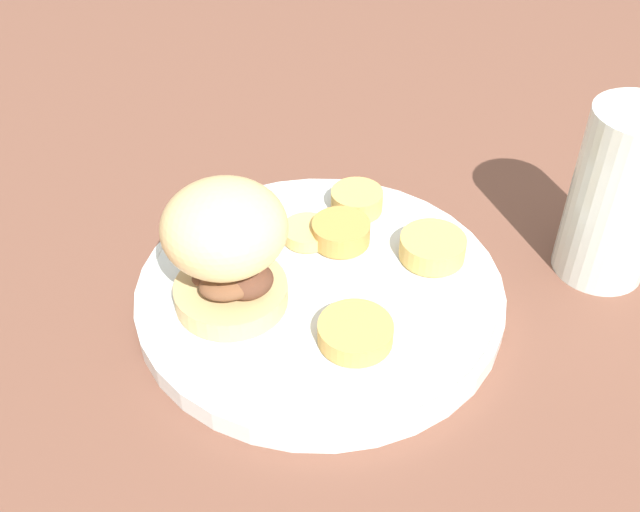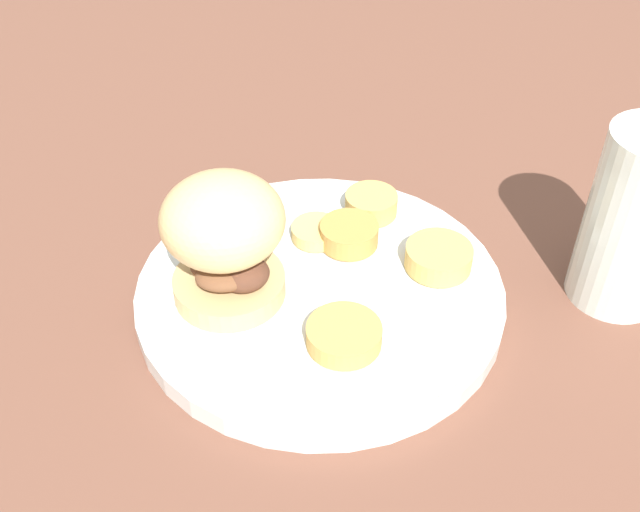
{
  "view_description": "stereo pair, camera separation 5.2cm",
  "coord_description": "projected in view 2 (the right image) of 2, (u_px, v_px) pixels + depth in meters",
  "views": [
    {
      "loc": [
        0.37,
        0.12,
        0.38
      ],
      "look_at": [
        0.0,
        0.0,
        0.04
      ],
      "focal_mm": 42.0,
      "sensor_mm": 36.0,
      "label": 1
    },
    {
      "loc": [
        0.35,
        0.17,
        0.38
      ],
      "look_at": [
        0.0,
        0.0,
        0.04
      ],
      "focal_mm": 42.0,
      "sensor_mm": 36.0,
      "label": 2
    }
  ],
  "objects": [
    {
      "name": "ground_plane",
      "position": [
        320.0,
        301.0,
        0.55
      ],
      "size": [
        4.0,
        4.0,
        0.0
      ],
      "primitive_type": "plane",
      "color": "brown"
    },
    {
      "name": "dinner_plate",
      "position": [
        320.0,
        291.0,
        0.54
      ],
      "size": [
        0.26,
        0.26,
        0.02
      ],
      "color": "silver",
      "rests_on": "ground_plane"
    },
    {
      "name": "sandwich",
      "position": [
        225.0,
        238.0,
        0.49
      ],
      "size": [
        0.1,
        0.08,
        0.09
      ],
      "color": "tan",
      "rests_on": "dinner_plate"
    },
    {
      "name": "potato_round_0",
      "position": [
        316.0,
        232.0,
        0.57
      ],
      "size": [
        0.04,
        0.04,
        0.01
      ],
      "primitive_type": "cylinder",
      "color": "#DBB766",
      "rests_on": "dinner_plate"
    },
    {
      "name": "potato_round_1",
      "position": [
        344.0,
        335.0,
        0.49
      ],
      "size": [
        0.05,
        0.05,
        0.01
      ],
      "primitive_type": "cylinder",
      "color": "tan",
      "rests_on": "dinner_plate"
    },
    {
      "name": "potato_round_2",
      "position": [
        350.0,
        234.0,
        0.56
      ],
      "size": [
        0.04,
        0.04,
        0.02
      ],
      "primitive_type": "cylinder",
      "color": "#BC8942",
      "rests_on": "dinner_plate"
    },
    {
      "name": "potato_round_3",
      "position": [
        439.0,
        257.0,
        0.54
      ],
      "size": [
        0.05,
        0.05,
        0.02
      ],
      "primitive_type": "cylinder",
      "color": "tan",
      "rests_on": "dinner_plate"
    },
    {
      "name": "potato_round_4",
      "position": [
        370.0,
        204.0,
        0.59
      ],
      "size": [
        0.04,
        0.04,
        0.02
      ],
      "primitive_type": "cylinder",
      "color": "tan",
      "rests_on": "dinner_plate"
    },
    {
      "name": "drinking_glass",
      "position": [
        636.0,
        220.0,
        0.51
      ],
      "size": [
        0.07,
        0.07,
        0.13
      ],
      "color": "silver",
      "rests_on": "ground_plane"
    }
  ]
}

